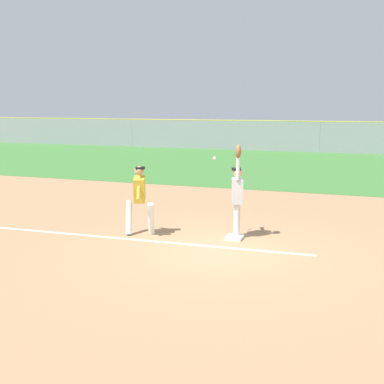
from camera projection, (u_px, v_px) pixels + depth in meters
ground_plane at (220, 252)px, 10.89m from camera, size 73.79×73.79×0.00m
outfield_grass at (305, 166)px, 25.58m from camera, size 54.79×15.56×0.01m
chalk_foul_line at (71, 234)px, 12.41m from camera, size 12.00×0.50×0.01m
first_base at (235, 238)px, 11.94m from camera, size 0.39×0.39×0.08m
fielder at (237, 192)px, 11.93m from camera, size 0.38×0.89×2.28m
runner at (140, 195)px, 12.17m from camera, size 0.87×0.82×1.72m
baseball at (214, 158)px, 11.96m from camera, size 0.07×0.07×0.07m
outfield_fence at (320, 137)px, 32.63m from camera, size 54.87×0.08×2.08m
parked_car_tan at (225, 136)px, 38.53m from camera, size 4.57×2.46×1.25m
parked_car_black at (304, 138)px, 36.52m from camera, size 4.52×2.36×1.25m
parked_car_green at (378, 141)px, 34.16m from camera, size 4.47×2.25×1.25m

